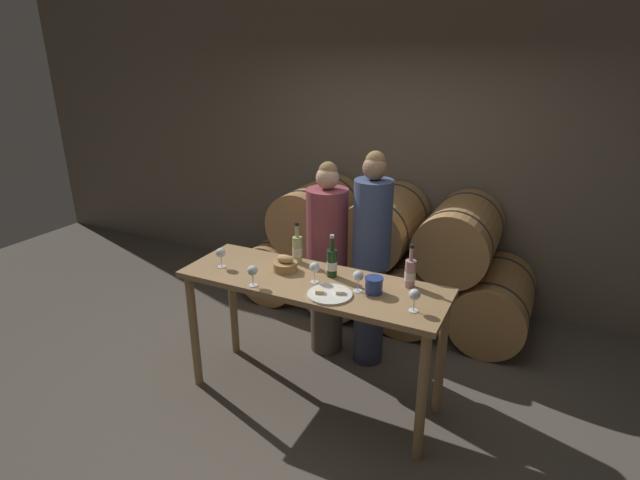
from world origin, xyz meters
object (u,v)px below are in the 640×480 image
Objects in this scene: wine_glass_left at (252,271)px; wine_glass_far_right at (415,295)px; person_left at (327,260)px; person_right at (371,259)px; wine_bottle_white at (297,249)px; tasting_table at (312,298)px; blue_crock at (374,284)px; bread_basket at (285,265)px; cheese_plate at (330,294)px; wine_glass_center at (314,268)px; wine_bottle_rose at (410,273)px; wine_glass_right at (358,276)px; wine_glass_far_left at (221,253)px; wine_bottle_red at (332,263)px.

wine_glass_left is 1.06m from wine_glass_far_right.
person_right is at bearing 0.01° from person_left.
person_right is 5.67× the size of wine_bottle_white.
tasting_table is 15.42× the size of blue_crock.
bread_basket is 0.32m from wine_glass_left.
cheese_plate is 0.55m from wine_glass_far_right.
wine_glass_left is (-0.52, -0.10, 0.10)m from cheese_plate.
wine_glass_left is 1.00× the size of wine_glass_far_right.
wine_glass_center is (0.34, 0.23, 0.00)m from wine_glass_left.
bread_basket is at bearing 166.52° from tasting_table.
cheese_plate is (0.44, -0.38, -0.10)m from wine_bottle_white.
blue_crock is 0.83× the size of wine_glass_center.
wine_glass_right is at bearing -142.83° from wine_bottle_rose.
wine_bottle_rose is at bearing -2.18° from wine_bottle_white.
wine_glass_far_right is at bearing -22.07° from blue_crock.
person_left is 0.91m from blue_crock.
wine_glass_right is (0.31, 0.00, 0.00)m from wine_glass_center.
wine_glass_right is (1.03, 0.07, 0.00)m from wine_glass_far_left.
cheese_plate is (-0.42, -0.35, -0.09)m from wine_bottle_rose.
wine_glass_center is at bearing 33.29° from wine_glass_left.
wine_bottle_white is at bearing -96.59° from person_left.
person_left is 13.61× the size of blue_crock.
wine_glass_far_left is (-0.88, -0.73, 0.16)m from person_right.
person_left is at bearing 83.41° from wine_bottle_white.
person_right is 5.73× the size of wine_bottle_red.
tasting_table is 1.06× the size of person_right.
person_left is 11.30× the size of wine_glass_right.
cheese_plate is 2.01× the size of wine_glass_center.
cheese_plate is 2.01× the size of wine_glass_far_right.
wine_glass_center and wine_glass_right have the same top height.
wine_glass_far_left is (-1.13, -0.10, 0.05)m from blue_crock.
wine_bottle_white is at bearing 161.36° from wine_bottle_red.
wine_bottle_white is 0.86m from wine_bottle_rose.
wine_glass_center is (0.03, -0.02, 0.24)m from tasting_table.
cheese_plate is 0.24m from wine_glass_center.
wine_bottle_rose reaches higher than wine_glass_left.
person_left is 0.39m from person_right.
person_right is at bearing 39.64° from wine_glass_far_left.
wine_glass_left is (-0.08, -0.48, 0.00)m from wine_bottle_white.
wine_glass_far_right reaches higher than cheese_plate.
wine_bottle_rose is 0.63m from wine_glass_center.
wine_bottle_rose is 1.34m from wine_glass_far_left.
wine_glass_far_right is (0.93, -0.75, 0.23)m from person_left.
person_right is 12.08× the size of wine_glass_left.
wine_glass_right is at bearing -28.42° from wine_bottle_red.
wine_glass_far_left is (-1.31, -0.28, 0.01)m from wine_bottle_rose.
wine_glass_far_right is (0.30, -0.12, 0.05)m from blue_crock.
wine_glass_far_left is (-0.45, -0.32, 0.00)m from wine_bottle_white.
wine_glass_right is at bearing -76.93° from person_right.
wine_bottle_rose is 2.48× the size of blue_crock.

